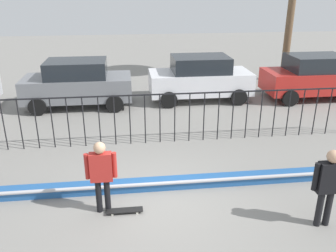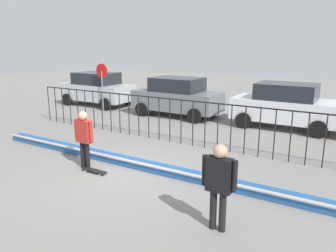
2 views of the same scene
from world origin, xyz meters
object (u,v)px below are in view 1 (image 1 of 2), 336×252
object	(u,v)px
parked_car_white	(200,78)
skateboarder	(101,171)
skateboard	(125,210)
parked_car_gray	(78,83)
parked_car_red	(314,77)
camera_operator	(329,182)

from	to	relation	value
parked_car_white	skateboarder	bearing A→B (deg)	-112.73
skateboard	parked_car_white	xyz separation A→B (m)	(3.32, 7.98, 0.91)
skateboard	parked_car_gray	bearing A→B (deg)	100.46
parked_car_gray	parked_car_white	world-z (taller)	same
skateboard	parked_car_gray	size ratio (longest dim) A/B	0.19
skateboarder	skateboard	size ratio (longest dim) A/B	2.09
parked_car_red	parked_car_white	bearing A→B (deg)	176.86
skateboarder	parked_car_white	bearing A→B (deg)	30.40
skateboard	parked_car_red	bearing A→B (deg)	39.94
parked_car_gray	parked_car_red	size ratio (longest dim) A/B	1.00
parked_car_gray	parked_car_white	size ratio (longest dim) A/B	1.00
skateboard	parked_car_red	xyz separation A→B (m)	(8.31, 7.61, 0.91)
camera_operator	parked_car_red	bearing A→B (deg)	-63.27
skateboard	parked_car_red	world-z (taller)	parked_car_red
skateboarder	parked_car_red	world-z (taller)	parked_car_red
camera_operator	parked_car_gray	bearing A→B (deg)	-2.73
skateboarder	skateboard	bearing A→B (deg)	-49.70
camera_operator	parked_car_gray	xyz separation A→B (m)	(-5.86, 8.64, -0.06)
skateboard	parked_car_red	size ratio (longest dim) A/B	0.19
camera_operator	parked_car_gray	distance (m)	10.44
parked_car_gray	parked_car_white	distance (m)	5.11
parked_car_white	parked_car_red	bearing A→B (deg)	-1.28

